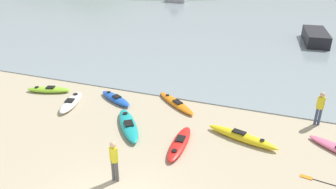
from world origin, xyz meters
name	(u,v)px	position (x,y,z in m)	size (l,w,h in m)	color
bay_water	(258,3)	(0.00, 44.38, 0.03)	(160.00, 70.00, 0.06)	gray
kayak_on_sand_0	(176,103)	(-0.56, 8.63, 0.13)	(2.94, 2.50, 0.30)	orange
kayak_on_sand_1	(49,90)	(-8.31, 7.64, 0.15)	(2.70, 1.40, 0.35)	#8CCC2D
kayak_on_sand_3	(128,125)	(-1.92, 5.50, 0.17)	(2.55, 3.10, 0.38)	teal
kayak_on_sand_4	(242,137)	(3.41, 6.32, 0.18)	(3.41, 1.49, 0.40)	yellow
kayak_on_sand_5	(71,102)	(-6.02, 6.64, 0.16)	(1.38, 2.74, 0.37)	white
kayak_on_sand_6	(116,98)	(-3.95, 7.94, 0.16)	(2.59, 1.81, 0.35)	blue
kayak_on_sand_7	(180,143)	(0.89, 4.89, 0.14)	(0.80, 2.93, 0.32)	red
person_near_foreground	(114,159)	(-0.64, 1.86, 0.99)	(0.35, 0.31, 1.73)	#4C4C4C
person_near_waterline	(320,106)	(6.66, 9.03, 1.00)	(0.35, 0.25, 1.75)	#384260
moored_boat_1	(316,37)	(7.08, 24.57, 0.58)	(2.25, 4.92, 1.04)	black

